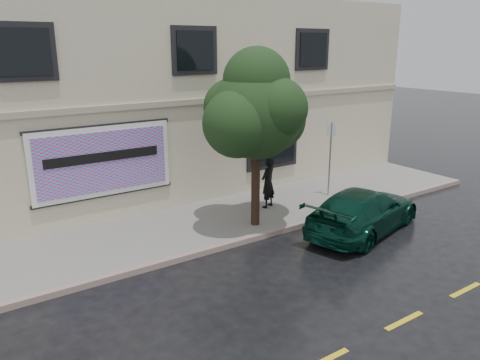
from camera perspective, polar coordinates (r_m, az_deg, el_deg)
ground at (r=12.49m, az=6.33°, el=-9.45°), size 90.00×90.00×0.00m
sidewalk at (r=14.86m, az=-1.83°, el=-4.74°), size 20.00×3.50×0.15m
curb at (r=13.52m, az=2.19°, el=-6.94°), size 20.00×0.18×0.16m
road_marking at (r=10.43m, az=19.37°, el=-15.88°), size 19.00×0.12×0.01m
building at (r=19.08m, az=-11.38°, el=10.22°), size 20.00×8.12×7.00m
billboard at (r=14.44m, az=-16.33°, el=2.19°), size 4.30×0.16×2.20m
car at (r=14.33m, az=14.82°, el=-3.63°), size 4.88×3.06×1.32m
pedestrian at (r=15.46m, az=3.43°, el=-0.33°), size 0.72×0.60×1.69m
umbrella at (r=15.15m, az=3.51°, el=4.19°), size 1.41×1.41×0.81m
street_tree at (r=13.38m, az=1.99°, el=8.08°), size 2.64×2.64×4.69m
sign_pole at (r=16.78m, az=10.95°, el=3.33°), size 0.31×0.15×2.64m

